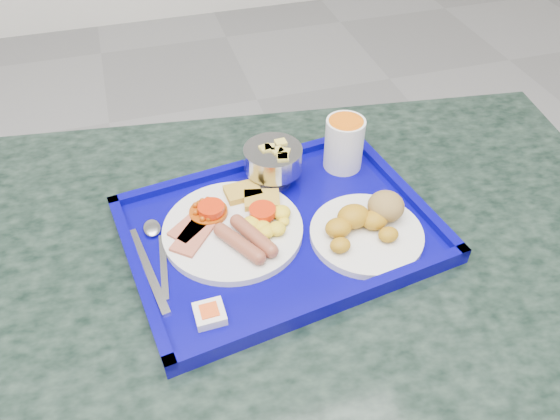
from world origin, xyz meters
The scene contains 9 objects.
table centered at (0.37, 0.45, 0.52)m, with size 1.22×0.90×0.71m.
tray centered at (0.33, 0.48, 0.72)m, with size 0.53×0.42×0.03m.
main_plate centered at (0.26, 0.49, 0.73)m, with size 0.22×0.22×0.03m.
bread_plate centered at (0.46, 0.43, 0.74)m, with size 0.18×0.18×0.06m.
fruit_bowl centered at (0.35, 0.60, 0.77)m, with size 0.10×0.10×0.07m.
juice_cup centered at (0.48, 0.60, 0.77)m, with size 0.07×0.07×0.10m.
spoon centered at (0.13, 0.51, 0.73)m, with size 0.03×0.17×0.01m.
knife centered at (0.11, 0.45, 0.72)m, with size 0.01×0.18×0.00m, color #AAAAAC.
jam_packet centered at (0.18, 0.34, 0.73)m, with size 0.04×0.04×0.02m.
Camera 1 is at (0.15, -0.12, 1.35)m, focal length 35.00 mm.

